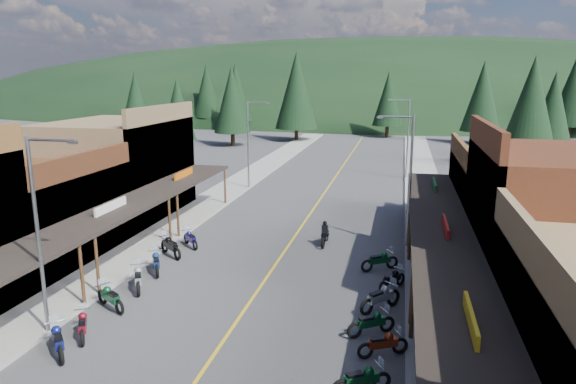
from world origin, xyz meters
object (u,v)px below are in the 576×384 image
Objects in this scene: bike_west_5 at (83,324)px; bike_east_7 at (380,296)px; streetlight_2 at (408,176)px; pine_8 at (178,109)px; bike_west_10 at (190,238)px; pine_9 at (553,108)px; shop_east_3 at (517,201)px; bike_west_9 at (171,245)px; pedestrian_east_a at (438,286)px; pine_11 at (531,104)px; pine_10 at (232,100)px; shop_east_2 at (564,229)px; bike_west_6 at (110,297)px; streetlight_1 at (250,141)px; bike_east_5 at (383,343)px; pine_5 at (575,89)px; bike_west_8 at (156,261)px; bike_west_7 at (138,277)px; pine_2 at (296,90)px; rider_on_bike at (325,235)px; bike_west_4 at (58,339)px; streetlight_3 at (406,135)px; bike_east_4 at (362,378)px; bike_east_8 at (392,278)px; bike_east_9 at (380,260)px; pine_7 at (207,91)px; shop_west_2 at (31,215)px; bike_east_6 at (371,322)px; streetlight_0 at (40,229)px; pine_0 at (136,97)px; shop_west_3 at (119,168)px; pine_4 at (482,96)px; pedestrian_east_b at (425,211)px; pine_1 at (236,92)px.

bike_west_5 is 12.50m from bike_east_7.
pine_8 is (-28.95, 32.00, 1.52)m from streetlight_2.
bike_west_10 is at bearing 59.66° from bike_west_5.
streetlight_2 is 40.78m from pine_9.
shop_east_3 is 21.51m from bike_west_9.
pine_11 is at bearing 146.24° from pedestrian_east_a.
shop_east_2 is at bearing -56.65° from pine_10.
shop_east_2 is 20.49m from bike_west_6.
bike_east_5 is at bearing -63.91° from streetlight_1.
pine_5 reaches higher than bike_west_9.
bike_east_5 is (12.04, -5.85, -0.06)m from bike_west_8.
pine_8 is at bearing 129.90° from streetlight_1.
bike_west_7 is at bearing -171.59° from shop_east_2.
bike_west_9 is 0.99× the size of bike_east_7.
pine_2 is 1.00× the size of pine_5.
bike_west_6 is 13.58m from rider_on_bike.
pine_5 is 6.31× the size of bike_west_4.
bike_east_4 is (-1.37, -37.31, -3.88)m from streetlight_3.
bike_east_8 is at bearing -110.51° from pine_11.
shop_east_3 is at bearing 18.67° from rider_on_bike.
bike_east_9 is at bearing -45.22° from rider_on_bike.
pine_5 is 88.97m from bike_west_4.
pine_7 reaches higher than bike_east_7.
bike_west_4 is at bearing -119.55° from pine_11.
shop_west_2 reaches higher than bike_east_6.
bike_east_7 reaches higher than bike_west_9.
pine_9 is at bearing 131.45° from bike_east_4.
pine_0 reaches higher than streetlight_0.
bike_east_9 is 1.22× the size of pedestrian_east_a.
rider_on_bike is at bearing -63.48° from pine_7.
bike_east_8 is at bearing -25.82° from shop_west_3.
bike_west_6 is (26.16, -79.45, -6.62)m from pine_7.
rider_on_bike is at bearing -161.89° from shop_east_3.
pedestrian_east_b is at bearing -101.73° from pine_4.
pine_5 reaches higher than bike_east_4.
bike_east_6 is (29.65, -73.29, -6.64)m from pine_1.
pine_1 is 65.43m from pedestrian_east_b.
shop_east_3 is at bearing -63.04° from pine_2.
bike_east_8 is 1.19× the size of pedestrian_east_b.
shop_east_3 reaches higher than pedestrian_east_a.
streetlight_2 is 7.56m from bike_east_8.
pine_0 is at bearing 167.76° from bike_east_7.
streetlight_0 is at bearing -144.93° from bike_west_9.
bike_west_10 is at bearing -120.83° from pine_5.
bike_east_4 is at bearing -66.84° from streetlight_1.
streetlight_3 is 3.61× the size of bike_west_4.
pine_2 is 28.44m from pine_7.
bike_west_6 reaches higher than bike_west_10.
pine_2 is at bearing 146.31° from pine_11.
bike_east_8 is (-17.63, -43.45, -5.82)m from pine_9.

